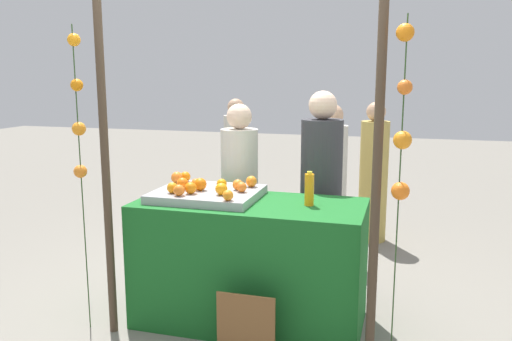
% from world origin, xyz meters
% --- Properties ---
extents(ground_plane, '(24.00, 24.00, 0.00)m').
position_xyz_m(ground_plane, '(0.00, 0.00, 0.00)').
color(ground_plane, gray).
extents(stall_counter, '(1.61, 0.75, 0.90)m').
position_xyz_m(stall_counter, '(0.00, 0.00, 0.45)').
color(stall_counter, '#196023').
rests_on(stall_counter, ground_plane).
extents(orange_tray, '(0.74, 0.62, 0.06)m').
position_xyz_m(orange_tray, '(-0.33, 0.03, 0.93)').
color(orange_tray, '#9EA0A5').
rests_on(orange_tray, stall_counter).
extents(orange_0, '(0.09, 0.09, 0.09)m').
position_xyz_m(orange_0, '(-0.38, -0.00, 1.01)').
color(orange_0, orange).
rests_on(orange_0, orange_tray).
extents(orange_1, '(0.07, 0.07, 0.07)m').
position_xyz_m(orange_1, '(-0.08, -0.24, 1.00)').
color(orange_1, orange).
rests_on(orange_1, orange_tray).
extents(orange_2, '(0.09, 0.09, 0.09)m').
position_xyz_m(orange_2, '(-0.18, -0.09, 1.00)').
color(orange_2, orange).
rests_on(orange_2, orange_tray).
extents(orange_3, '(0.08, 0.08, 0.08)m').
position_xyz_m(orange_3, '(-0.61, 0.26, 1.00)').
color(orange_3, orange).
rests_on(orange_3, orange_tray).
extents(orange_4, '(0.07, 0.07, 0.07)m').
position_xyz_m(orange_4, '(-0.07, 0.03, 1.00)').
color(orange_4, orange).
rests_on(orange_4, orange_tray).
extents(orange_5, '(0.08, 0.08, 0.08)m').
position_xyz_m(orange_5, '(-0.53, -0.14, 1.00)').
color(orange_5, orange).
rests_on(orange_5, orange_tray).
extents(orange_6, '(0.08, 0.08, 0.08)m').
position_xyz_m(orange_6, '(-0.25, 0.09, 1.00)').
color(orange_6, orange).
rests_on(orange_6, orange_tray).
extents(orange_7, '(0.09, 0.09, 0.09)m').
position_xyz_m(orange_7, '(-0.52, -0.00, 1.00)').
color(orange_7, orange).
rests_on(orange_7, orange_tray).
extents(orange_8, '(0.08, 0.08, 0.08)m').
position_xyz_m(orange_8, '(-0.40, -0.12, 1.00)').
color(orange_8, orange).
rests_on(orange_8, orange_tray).
extents(orange_9, '(0.08, 0.08, 0.08)m').
position_xyz_m(orange_9, '(-0.12, 0.09, 1.00)').
color(orange_9, orange).
rests_on(orange_9, orange_tray).
extents(orange_10, '(0.08, 0.08, 0.08)m').
position_xyz_m(orange_10, '(-0.45, -0.20, 1.00)').
color(orange_10, orange).
rests_on(orange_10, orange_tray).
extents(orange_11, '(0.09, 0.09, 0.09)m').
position_xyz_m(orange_11, '(-0.65, 0.19, 1.01)').
color(orange_11, orange).
rests_on(orange_11, orange_tray).
extents(orange_12, '(0.07, 0.07, 0.07)m').
position_xyz_m(orange_12, '(-0.44, 0.06, 1.00)').
color(orange_12, orange).
rests_on(orange_12, orange_tray).
extents(orange_13, '(0.08, 0.08, 0.08)m').
position_xyz_m(orange_13, '(-0.06, 0.22, 1.00)').
color(orange_13, orange).
rests_on(orange_13, orange_tray).
extents(juice_bottle, '(0.07, 0.07, 0.24)m').
position_xyz_m(juice_bottle, '(0.42, 0.02, 1.01)').
color(juice_bottle, orange).
rests_on(juice_bottle, stall_counter).
extents(chalkboard_sign, '(0.38, 0.03, 0.46)m').
position_xyz_m(chalkboard_sign, '(0.13, -0.54, 0.22)').
color(chalkboard_sign, brown).
rests_on(chalkboard_sign, ground_plane).
extents(vendor_left, '(0.31, 0.31, 1.55)m').
position_xyz_m(vendor_left, '(-0.29, 0.66, 0.72)').
color(vendor_left, beige).
rests_on(vendor_left, ground_plane).
extents(vendor_right, '(0.33, 0.33, 1.66)m').
position_xyz_m(vendor_right, '(0.40, 0.66, 0.78)').
color(vendor_right, '#333338').
rests_on(vendor_right, ground_plane).
extents(crowd_person_0, '(0.30, 0.30, 1.51)m').
position_xyz_m(crowd_person_0, '(0.35, 1.56, 0.70)').
color(crowd_person_0, beige).
rests_on(crowd_person_0, ground_plane).
extents(crowd_person_1, '(0.30, 0.30, 1.51)m').
position_xyz_m(crowd_person_1, '(0.72, 2.20, 0.70)').
color(crowd_person_1, tan).
rests_on(crowd_person_1, ground_plane).
extents(crowd_person_2, '(0.30, 0.30, 1.50)m').
position_xyz_m(crowd_person_2, '(-0.96, 2.60, 0.70)').
color(crowd_person_2, beige).
rests_on(crowd_person_2, ground_plane).
extents(canopy_post_left, '(0.06, 0.06, 2.26)m').
position_xyz_m(canopy_post_left, '(-0.89, -0.41, 1.13)').
color(canopy_post_left, '#473828').
rests_on(canopy_post_left, ground_plane).
extents(canopy_post_right, '(0.06, 0.06, 2.26)m').
position_xyz_m(canopy_post_right, '(0.89, -0.41, 1.13)').
color(canopy_post_right, '#473828').
rests_on(canopy_post_right, ground_plane).
extents(garland_strand_left, '(0.10, 0.10, 2.11)m').
position_xyz_m(garland_strand_left, '(-1.07, -0.41, 1.52)').
color(garland_strand_left, '#2D4C23').
rests_on(garland_strand_left, ground_plane).
extents(garland_strand_right, '(0.12, 0.11, 2.11)m').
position_xyz_m(garland_strand_right, '(1.02, -0.44, 1.52)').
color(garland_strand_right, '#2D4C23').
rests_on(garland_strand_right, ground_plane).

